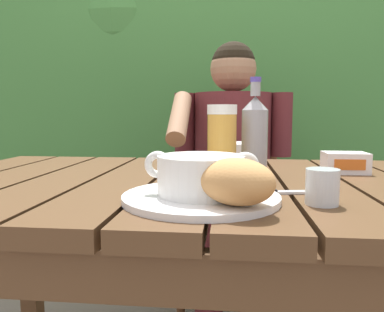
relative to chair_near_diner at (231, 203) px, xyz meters
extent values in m
cube|color=#4F341D|center=(-0.56, -0.85, 0.25)|extent=(0.14, 0.82, 0.04)
cube|color=#4F341D|center=(-0.41, -0.85, 0.25)|extent=(0.14, 0.82, 0.04)
cube|color=#4F341D|center=(-0.26, -0.85, 0.25)|extent=(0.14, 0.82, 0.04)
cube|color=#4F341D|center=(-0.11, -0.85, 0.25)|extent=(0.14, 0.82, 0.04)
cube|color=#4F341D|center=(0.04, -0.85, 0.25)|extent=(0.14, 0.82, 0.04)
cube|color=#4F341D|center=(0.18, -0.85, 0.25)|extent=(0.14, 0.82, 0.04)
cube|color=#4F341D|center=(0.33, -0.85, 0.25)|extent=(0.14, 0.82, 0.04)
cube|color=#4F341D|center=(-0.11, -1.22, 0.19)|extent=(1.30, 0.03, 0.08)
cube|color=#4F341D|center=(-0.11, -0.47, 0.19)|extent=(1.30, 0.03, 0.08)
cube|color=#4F341D|center=(-0.74, -0.48, -0.12)|extent=(0.06, 0.06, 0.71)
cube|color=#3F7837|center=(-0.11, 0.62, 0.41)|extent=(3.63, 0.60, 1.77)
cylinder|color=#4C3823|center=(-0.66, 0.77, 0.13)|extent=(0.10, 0.10, 1.22)
sphere|color=#3F7837|center=(-0.66, 0.77, 0.99)|extent=(0.95, 0.95, 0.95)
cylinder|color=brown|center=(0.21, -0.26, -0.25)|extent=(0.04, 0.04, 0.46)
cylinder|color=brown|center=(-0.21, -0.26, -0.25)|extent=(0.04, 0.04, 0.46)
cylinder|color=brown|center=(0.21, 0.15, -0.25)|extent=(0.04, 0.04, 0.46)
cylinder|color=brown|center=(-0.21, 0.15, -0.25)|extent=(0.04, 0.04, 0.46)
cube|color=brown|center=(0.00, -0.06, -0.01)|extent=(0.45, 0.45, 0.02)
cylinder|color=brown|center=(0.21, 0.15, 0.23)|extent=(0.04, 0.04, 0.49)
cylinder|color=brown|center=(-0.21, 0.15, 0.23)|extent=(0.04, 0.04, 0.49)
cube|color=brown|center=(0.00, 0.15, 0.15)|extent=(0.42, 0.02, 0.04)
cube|color=brown|center=(0.00, 0.15, 0.28)|extent=(0.42, 0.02, 0.04)
cube|color=brown|center=(0.00, 0.15, 0.40)|extent=(0.42, 0.02, 0.04)
cylinder|color=maroon|center=(0.08, -0.36, -0.25)|extent=(0.11, 0.11, 0.45)
cylinder|color=maroon|center=(0.08, -0.26, 0.03)|extent=(0.13, 0.40, 0.13)
cylinder|color=maroon|center=(-0.09, -0.36, -0.25)|extent=(0.11, 0.11, 0.45)
cylinder|color=maroon|center=(-0.09, -0.26, 0.03)|extent=(0.13, 0.40, 0.13)
cylinder|color=maroon|center=(0.00, -0.16, 0.27)|extent=(0.32, 0.32, 0.47)
sphere|color=#9E7453|center=(0.00, -0.16, 0.61)|extent=(0.19, 0.19, 0.19)
sphere|color=black|center=(0.00, -0.16, 0.62)|extent=(0.18, 0.18, 0.18)
cylinder|color=maroon|center=(0.20, -0.18, 0.38)|extent=(0.08, 0.08, 0.26)
cylinder|color=maroon|center=(-0.20, -0.18, 0.38)|extent=(0.08, 0.08, 0.26)
cylinder|color=#9E7453|center=(-0.20, -0.34, 0.41)|extent=(0.07, 0.25, 0.21)
cylinder|color=white|center=(-0.06, -1.07, 0.27)|extent=(0.29, 0.29, 0.01)
cylinder|color=white|center=(-0.06, -1.07, 0.31)|extent=(0.16, 0.16, 0.07)
cylinder|color=#BA5321|center=(-0.06, -1.07, 0.33)|extent=(0.14, 0.14, 0.01)
torus|color=white|center=(-0.14, -1.07, 0.33)|extent=(0.05, 0.01, 0.05)
torus|color=white|center=(0.02, -1.07, 0.33)|extent=(0.05, 0.01, 0.05)
ellipsoid|color=tan|center=(0.00, -1.14, 0.31)|extent=(0.16, 0.14, 0.08)
cylinder|color=gold|center=(-0.03, -0.85, 0.34)|extent=(0.07, 0.07, 0.16)
cylinder|color=white|center=(-0.03, -0.85, 0.43)|extent=(0.07, 0.07, 0.02)
cylinder|color=gray|center=(0.05, -0.80, 0.35)|extent=(0.06, 0.06, 0.17)
cone|color=gray|center=(0.05, -0.80, 0.45)|extent=(0.06, 0.06, 0.03)
cylinder|color=gray|center=(0.05, -0.80, 0.48)|extent=(0.02, 0.02, 0.03)
cylinder|color=#5140A0|center=(0.05, -0.80, 0.50)|extent=(0.03, 0.03, 0.01)
cylinder|color=silver|center=(0.15, -1.08, 0.30)|extent=(0.06, 0.06, 0.06)
cube|color=white|center=(0.30, -0.71, 0.29)|extent=(0.11, 0.08, 0.05)
cube|color=orange|center=(0.30, -0.75, 0.29)|extent=(0.08, 0.00, 0.03)
cube|color=silver|center=(0.11, -0.99, 0.27)|extent=(0.12, 0.04, 0.00)
cube|color=black|center=(0.05, -1.00, 0.27)|extent=(0.07, 0.03, 0.01)
cylinder|color=white|center=(0.00, -0.54, 0.30)|extent=(0.14, 0.14, 0.06)
camera|label=1|loc=(-0.01, -1.73, 0.42)|focal=34.75mm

